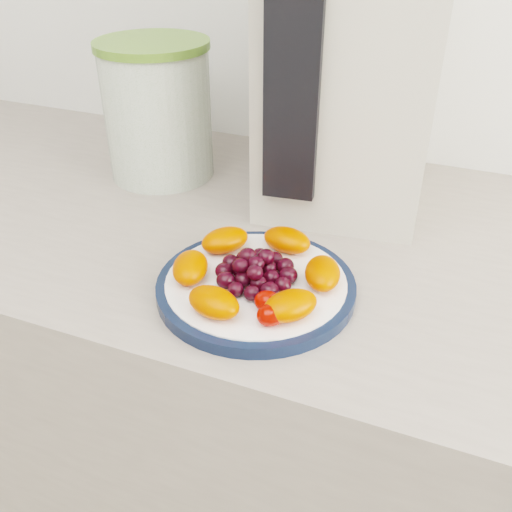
% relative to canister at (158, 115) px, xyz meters
% --- Properties ---
extents(counter, '(3.50, 0.60, 0.90)m').
position_rel_canister_xyz_m(counter, '(0.18, -0.09, -0.55)').
color(counter, gray).
rests_on(counter, floor).
extents(cabinet_face, '(3.48, 0.58, 0.84)m').
position_rel_canister_xyz_m(cabinet_face, '(0.18, -0.09, -0.58)').
color(cabinet_face, olive).
rests_on(cabinet_face, floor).
extents(plate_rim, '(0.23, 0.23, 0.01)m').
position_rel_canister_xyz_m(plate_rim, '(0.27, -0.25, -0.09)').
color(plate_rim, '#0E1A32').
rests_on(plate_rim, counter).
extents(plate_face, '(0.21, 0.21, 0.02)m').
position_rel_canister_xyz_m(plate_face, '(0.27, -0.25, -0.09)').
color(plate_face, white).
rests_on(plate_face, counter).
extents(canister, '(0.18, 0.18, 0.20)m').
position_rel_canister_xyz_m(canister, '(0.00, 0.00, 0.00)').
color(canister, '#33581B').
rests_on(canister, counter).
extents(canister_lid, '(0.18, 0.18, 0.01)m').
position_rel_canister_xyz_m(canister_lid, '(0.00, 0.00, 0.11)').
color(canister_lid, '#597D2E').
rests_on(canister_lid, canister).
extents(appliance_body, '(0.26, 0.33, 0.39)m').
position_rel_canister_xyz_m(appliance_body, '(0.29, 0.06, 0.09)').
color(appliance_body, '#B4AD9E').
rests_on(appliance_body, counter).
extents(appliance_panel, '(0.07, 0.03, 0.29)m').
position_rel_canister_xyz_m(appliance_panel, '(0.25, -0.10, 0.10)').
color(appliance_panel, black).
rests_on(appliance_panel, appliance_body).
extents(fruit_plate, '(0.20, 0.20, 0.03)m').
position_rel_canister_xyz_m(fruit_plate, '(0.27, -0.26, -0.07)').
color(fruit_plate, '#D23100').
rests_on(fruit_plate, plate_face).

